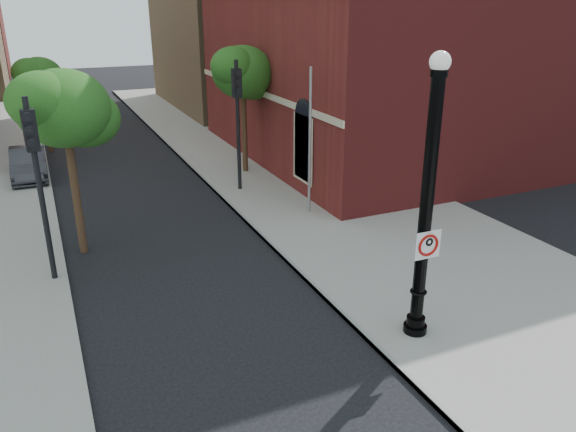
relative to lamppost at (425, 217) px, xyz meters
name	(u,v)px	position (x,y,z in m)	size (l,w,h in m)	color
ground	(277,350)	(-3.16, 0.78, -2.96)	(120.00, 120.00, 0.00)	black
sidewalk_right	(315,186)	(2.84, 10.78, -2.90)	(8.00, 60.00, 0.12)	gray
curb_edge	(224,199)	(-1.11, 10.78, -2.89)	(0.10, 60.00, 0.14)	gray
brick_wall_building	(458,22)	(12.84, 14.78, 3.30)	(22.30, 16.30, 12.50)	maroon
bg_building_tan_b	(316,4)	(12.84, 30.78, 4.04)	(22.00, 14.00, 14.00)	olive
lamppost	(425,217)	(0.00, 0.00, 0.00)	(0.54, 0.54, 6.41)	black
no_parking_sign	(428,245)	(0.01, -0.17, -0.58)	(0.64, 0.07, 0.64)	white
parked_car	(29,163)	(-7.92, 17.09, -2.29)	(1.42, 4.07, 1.34)	#2C2C30
traffic_signal_left	(35,162)	(-7.49, 6.31, 0.48)	(0.36, 0.43, 5.11)	black
traffic_signal_right	(237,105)	(-0.16, 11.60, 0.56)	(0.33, 0.43, 5.22)	black
utility_pole	(310,144)	(1.26, 8.14, -0.34)	(0.10, 0.10, 5.25)	#999999
street_tree_a	(65,110)	(-6.53, 8.11, 1.43)	(3.09, 2.79, 5.56)	#352415
street_tree_b	(41,78)	(-6.85, 21.78, 0.76)	(2.62, 2.37, 4.72)	#352415
street_tree_c	(243,73)	(0.98, 14.01, 1.43)	(3.09, 2.79, 5.56)	#352415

